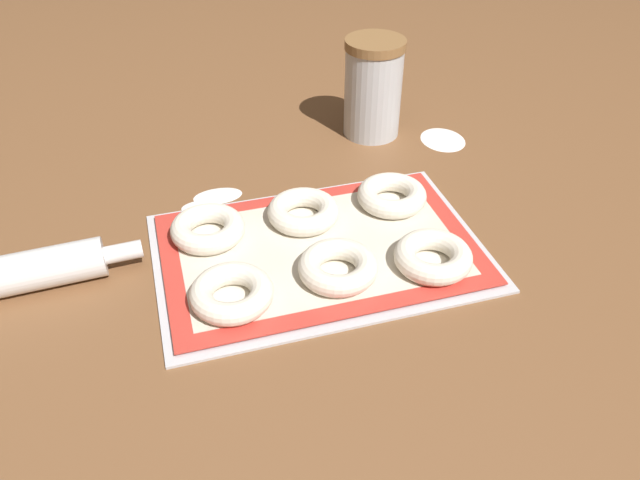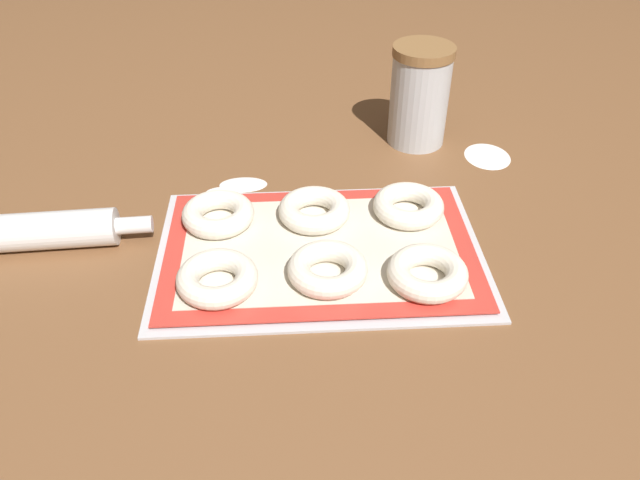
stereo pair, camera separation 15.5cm
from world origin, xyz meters
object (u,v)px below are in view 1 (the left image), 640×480
at_px(bagel_front_left, 232,293).
at_px(bagel_front_center, 338,267).
at_px(bagel_front_right, 433,257).
at_px(bagel_back_left, 208,229).
at_px(flour_canister, 373,88).
at_px(baking_tray, 320,252).
at_px(bagel_back_right, 392,195).
at_px(bagel_back_center, 303,211).

relative_size(bagel_front_left, bagel_front_center, 1.00).
distance_m(bagel_front_right, bagel_back_left, 0.32).
bearing_deg(flour_canister, baking_tray, -121.11).
bearing_deg(bagel_front_left, bagel_front_center, 4.16).
xyz_separation_m(bagel_front_left, bagel_back_left, (-0.01, 0.14, 0.00)).
distance_m(bagel_front_center, bagel_back_right, 0.19).
relative_size(bagel_front_center, bagel_back_right, 1.00).
bearing_deg(bagel_back_center, bagel_front_right, -46.95).
bearing_deg(flour_canister, bagel_back_right, -102.85).
xyz_separation_m(bagel_front_right, bagel_back_left, (-0.28, 0.15, 0.00)).
relative_size(baking_tray, bagel_front_center, 4.31).
bearing_deg(bagel_front_right, bagel_front_center, 173.18).
distance_m(baking_tray, bagel_front_center, 0.07).
xyz_separation_m(bagel_front_center, bagel_back_right, (0.13, 0.14, 0.00)).
bearing_deg(bagel_front_center, flour_canister, 63.97).
relative_size(bagel_front_right, bagel_back_right, 1.00).
height_order(bagel_front_center, flour_canister, flour_canister).
relative_size(bagel_front_left, bagel_back_right, 1.00).
distance_m(baking_tray, bagel_back_center, 0.08).
bearing_deg(baking_tray, bagel_front_left, -152.13).
xyz_separation_m(bagel_front_right, flour_canister, (0.06, 0.40, 0.06)).
distance_m(baking_tray, flour_canister, 0.38).
xyz_separation_m(bagel_front_center, bagel_back_left, (-0.15, 0.13, 0.00)).
height_order(baking_tray, bagel_back_left, bagel_back_left).
relative_size(baking_tray, bagel_front_left, 4.31).
relative_size(bagel_front_center, flour_canister, 0.60).
distance_m(baking_tray, bagel_front_right, 0.16).
xyz_separation_m(bagel_back_left, bagel_back_right, (0.28, 0.00, 0.00)).
bearing_deg(bagel_back_center, baking_tray, -86.54).
xyz_separation_m(bagel_front_left, bagel_front_center, (0.14, 0.01, 0.00)).
distance_m(bagel_back_left, bagel_back_center, 0.14).
xyz_separation_m(bagel_front_center, flour_canister, (0.19, 0.38, 0.06)).
bearing_deg(bagel_back_center, flour_canister, 51.38).
xyz_separation_m(baking_tray, bagel_back_right, (0.14, 0.08, 0.02)).
distance_m(bagel_front_left, flour_canister, 0.52).
bearing_deg(bagel_back_right, bagel_front_center, -133.50).
height_order(bagel_back_left, bagel_back_right, same).
relative_size(bagel_back_center, flour_canister, 0.60).
relative_size(bagel_front_left, bagel_back_center, 1.00).
xyz_separation_m(bagel_front_left, bagel_back_center, (0.13, 0.15, 0.00)).
bearing_deg(bagel_front_right, flour_canister, 81.86).
xyz_separation_m(bagel_back_left, flour_canister, (0.34, 0.25, 0.06)).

